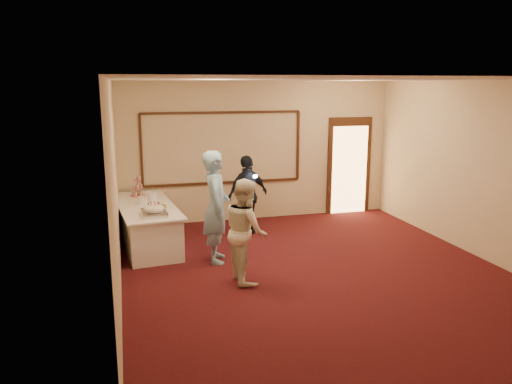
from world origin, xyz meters
TOP-DOWN VIEW (x-y plane):
  - floor at (0.00, 0.00)m, footprint 7.00×7.00m
  - room_walls at (0.00, 0.00)m, footprint 6.04×7.04m
  - wall_molding at (-0.80, 3.47)m, footprint 3.45×0.04m
  - doorway at (2.15, 3.45)m, footprint 1.05×0.07m
  - buffet_table at (-2.51, 2.19)m, footprint 1.23×2.60m
  - pavlova_tray at (-2.41, 1.37)m, footprint 0.42×0.58m
  - cupcake_stand at (-2.62, 2.97)m, footprint 0.29×0.29m
  - plate_stack_a at (-2.56, 2.21)m, footprint 0.17×0.17m
  - plate_stack_b at (-2.38, 2.46)m, footprint 0.20×0.20m
  - tart at (-2.28, 1.83)m, footprint 0.26×0.26m
  - man at (-1.42, 1.00)m, footprint 0.56×0.75m
  - woman at (-1.15, 0.06)m, footprint 0.63×0.79m
  - guest at (-0.53, 2.38)m, footprint 1.00×0.71m
  - camera_flash at (-0.44, 2.16)m, footprint 0.08×0.06m

SIDE VIEW (x-z plane):
  - floor at x=0.00m, z-range 0.00..0.00m
  - buffet_table at x=-2.51m, z-range 0.00..0.77m
  - woman at x=-1.15m, z-range 0.00..1.57m
  - guest at x=-0.53m, z-range 0.00..1.58m
  - tart at x=-2.28m, z-range 0.77..0.82m
  - plate_stack_a at x=-2.56m, z-range 0.77..0.92m
  - plate_stack_b at x=-2.38m, z-range 0.77..0.94m
  - pavlova_tray at x=-2.41m, z-range 0.76..0.96m
  - cupcake_stand at x=-2.62m, z-range 0.71..1.14m
  - man at x=-1.42m, z-range 0.00..1.88m
  - doorway at x=2.15m, z-range -0.02..2.18m
  - camera_flash at x=-0.44m, z-range 1.18..1.23m
  - wall_molding at x=-0.80m, z-range 0.83..2.38m
  - room_walls at x=0.00m, z-range 0.52..3.54m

